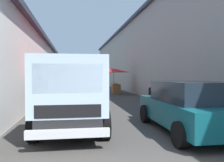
# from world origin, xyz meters

# --- Properties ---
(ground) EXTENTS (90.00, 90.00, 0.00)m
(ground) POSITION_xyz_m (13.50, 0.00, 0.00)
(ground) COLOR #3D3A38
(building_left_whitewash) EXTENTS (49.80, 7.50, 4.19)m
(building_left_whitewash) POSITION_xyz_m (15.75, 7.08, 2.10)
(building_left_whitewash) COLOR silver
(building_left_whitewash) RESTS_ON ground
(building_right_concrete) EXTENTS (49.80, 7.50, 6.75)m
(building_right_concrete) POSITION_xyz_m (15.75, -7.08, 3.38)
(building_right_concrete) COLOR gray
(building_right_concrete) RESTS_ON ground
(fruit_stall_far_left) EXTENTS (2.49, 2.49, 2.09)m
(fruit_stall_far_left) POSITION_xyz_m (7.15, 1.95, 1.57)
(fruit_stall_far_left) COLOR #9E9EA3
(fruit_stall_far_left) RESTS_ON ground
(fruit_stall_near_right) EXTENTS (2.85, 2.85, 2.27)m
(fruit_stall_near_right) POSITION_xyz_m (16.08, -1.80, 1.80)
(fruit_stall_near_right) COLOR #9E9EA3
(fruit_stall_near_right) RESTS_ON ground
(fruit_stall_far_right) EXTENTS (2.73, 2.73, 2.18)m
(fruit_stall_far_right) POSITION_xyz_m (10.97, 2.26, 1.67)
(fruit_stall_far_right) COLOR #9E9EA3
(fruit_stall_far_right) RESTS_ON ground
(hatchback_car) EXTENTS (3.97, 2.03, 1.45)m
(hatchback_car) POSITION_xyz_m (3.41, -1.56, 0.74)
(hatchback_car) COLOR #0F4C56
(hatchback_car) RESTS_ON ground
(delivery_truck) EXTENTS (4.98, 2.10, 2.08)m
(delivery_truck) POSITION_xyz_m (3.83, 1.74, 1.04)
(delivery_truck) COLOR black
(delivery_truck) RESTS_ON ground
(vendor_by_crates) EXTENTS (0.31, 0.61, 1.55)m
(vendor_by_crates) POSITION_xyz_m (17.72, 0.73, 0.89)
(vendor_by_crates) COLOR navy
(vendor_by_crates) RESTS_ON ground
(parked_scooter) EXTENTS (1.68, 0.52, 1.14)m
(parked_scooter) POSITION_xyz_m (8.39, -2.43, 0.45)
(parked_scooter) COLOR black
(parked_scooter) RESTS_ON ground
(plastic_stool) EXTENTS (0.30, 0.30, 0.43)m
(plastic_stool) POSITION_xyz_m (7.69, -2.87, 0.33)
(plastic_stool) COLOR red
(plastic_stool) RESTS_ON ground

